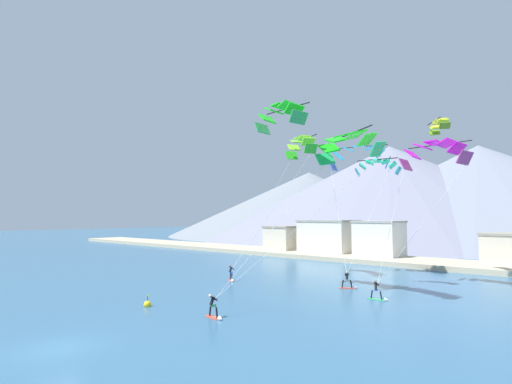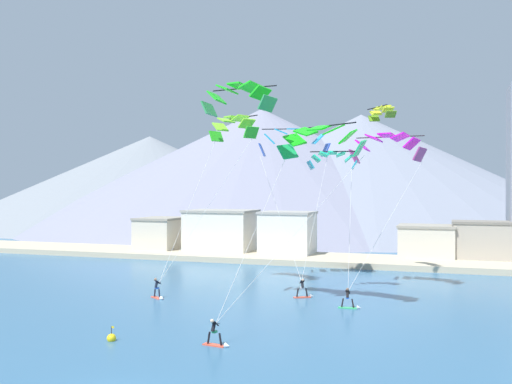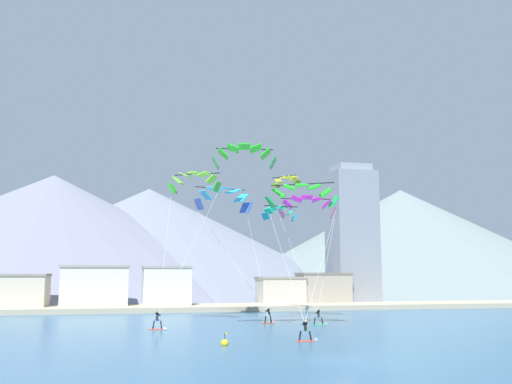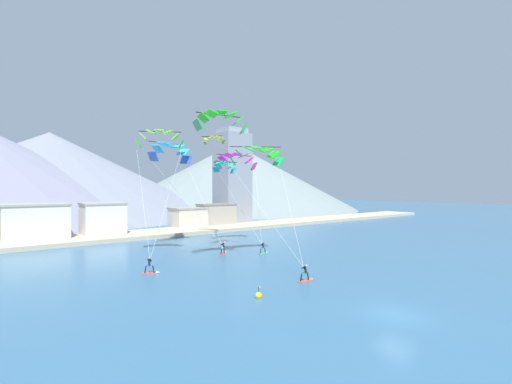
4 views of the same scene
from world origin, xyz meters
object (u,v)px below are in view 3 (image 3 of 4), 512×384
(kitesurfer_mid_center, at_px, (321,320))
(parafoil_kite_near_trail, at_px, (302,193))
(parafoil_kite_distant_low_drift, at_px, (244,154))
(race_marker_buoy, at_px, (225,343))
(kitesurfer_near_lead, at_px, (159,324))
(parafoil_kite_near_lead, at_px, (195,180))
(kitesurfer_near_trail, at_px, (308,335))
(parafoil_kite_mid_center, at_px, (307,204))
(parafoil_kite_far_left, at_px, (224,197))
(parafoil_kite_distant_mid_solo, at_px, (280,211))
(parafoil_kite_distant_high_outer, at_px, (286,180))
(kitesurfer_far_left, at_px, (270,318))

(kitesurfer_mid_center, height_order, parafoil_kite_near_trail, parafoil_kite_near_trail)
(parafoil_kite_distant_low_drift, bearing_deg, race_marker_buoy, -108.36)
(kitesurfer_near_lead, height_order, parafoil_kite_near_lead, parafoil_kite_near_lead)
(kitesurfer_near_trail, distance_m, parafoil_kite_mid_center, 26.56)
(parafoil_kite_far_left, distance_m, parafoil_kite_distant_mid_solo, 8.58)
(kitesurfer_mid_center, relative_size, parafoil_kite_near_lead, 0.12)
(parafoil_kite_near_trail, height_order, parafoil_kite_distant_low_drift, parafoil_kite_distant_low_drift)
(parafoil_kite_near_lead, height_order, parafoil_kite_far_left, parafoil_kite_near_lead)
(parafoil_kite_near_lead, xyz_separation_m, parafoil_kite_distant_low_drift, (3.73, -8.45, 1.38))
(parafoil_kite_near_trail, bearing_deg, parafoil_kite_near_lead, 144.24)
(kitesurfer_near_trail, distance_m, race_marker_buoy, 6.63)
(kitesurfer_near_lead, relative_size, parafoil_kite_near_trail, 0.13)
(parafoil_kite_distant_mid_solo, bearing_deg, parafoil_kite_mid_center, 37.53)
(kitesurfer_near_lead, distance_m, parafoil_kite_distant_high_outer, 28.12)
(kitesurfer_mid_center, xyz_separation_m, race_marker_buoy, (-12.17, -14.02, -0.30))
(kitesurfer_near_lead, height_order, kitesurfer_far_left, kitesurfer_near_lead)
(parafoil_kite_near_lead, relative_size, parafoil_kite_distant_high_outer, 3.72)
(parafoil_kite_near_lead, height_order, parafoil_kite_mid_center, parafoil_kite_near_lead)
(kitesurfer_mid_center, height_order, parafoil_kite_distant_mid_solo, parafoil_kite_distant_mid_solo)
(parafoil_kite_near_lead, distance_m, parafoil_kite_mid_center, 14.26)
(kitesurfer_near_trail, xyz_separation_m, parafoil_kite_distant_high_outer, (6.33, 27.30, 16.52))
(parafoil_kite_distant_mid_solo, bearing_deg, race_marker_buoy, -115.92)
(kitesurfer_near_lead, relative_size, kitesurfer_far_left, 1.03)
(kitesurfer_near_lead, height_order, parafoil_kite_near_trail, parafoil_kite_near_trail)
(parafoil_kite_distant_high_outer, bearing_deg, parafoil_kite_near_trail, -100.49)
(kitesurfer_near_trail, relative_size, kitesurfer_far_left, 1.03)
(kitesurfer_near_lead, distance_m, race_marker_buoy, 13.30)
(kitesurfer_far_left, distance_m, race_marker_buoy, 18.80)
(kitesurfer_mid_center, xyz_separation_m, kitesurfer_far_left, (-4.42, 3.10, 0.07))
(parafoil_kite_near_trail, relative_size, parafoil_kite_mid_center, 1.08)
(race_marker_buoy, bearing_deg, kitesurfer_near_lead, 106.58)
(parafoil_kite_near_lead, xyz_separation_m, parafoil_kite_distant_high_outer, (12.75, 8.24, 1.88))
(kitesurfer_near_trail, relative_size, race_marker_buoy, 1.74)
(parafoil_kite_far_left, relative_size, parafoil_kite_distant_high_outer, 3.59)
(kitesurfer_near_lead, height_order, parafoil_kite_far_left, parafoil_kite_far_left)
(parafoil_kite_far_left, height_order, parafoil_kite_distant_mid_solo, parafoil_kite_far_left)
(kitesurfer_mid_center, xyz_separation_m, parafoil_kite_mid_center, (1.75, 9.06, 12.78))
(kitesurfer_near_trail, xyz_separation_m, race_marker_buoy, (-6.55, -0.97, -0.34))
(parafoil_kite_mid_center, relative_size, parafoil_kite_distant_high_outer, 3.31)
(kitesurfer_far_left, bearing_deg, parafoil_kite_distant_high_outer, 65.33)
(kitesurfer_far_left, height_order, parafoil_kite_near_lead, parafoil_kite_near_lead)
(parafoil_kite_far_left, bearing_deg, parafoil_kite_mid_center, -17.85)
(parafoil_kite_near_lead, xyz_separation_m, parafoil_kite_far_left, (4.27, 6.11, -0.84))
(parafoil_kite_distant_mid_solo, bearing_deg, parafoil_kite_far_left, 129.19)
(parafoil_kite_far_left, height_order, race_marker_buoy, parafoil_kite_far_left)
(parafoil_kite_distant_mid_solo, bearing_deg, parafoil_kite_near_lead, 178.28)
(kitesurfer_near_lead, height_order, kitesurfer_near_trail, kitesurfer_near_lead)
(parafoil_kite_far_left, xyz_separation_m, parafoil_kite_distant_high_outer, (8.49, 2.13, 2.71))
(kitesurfer_mid_center, bearing_deg, parafoil_kite_far_left, 122.69)
(parafoil_kite_near_lead, height_order, parafoil_kite_distant_low_drift, parafoil_kite_distant_low_drift)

